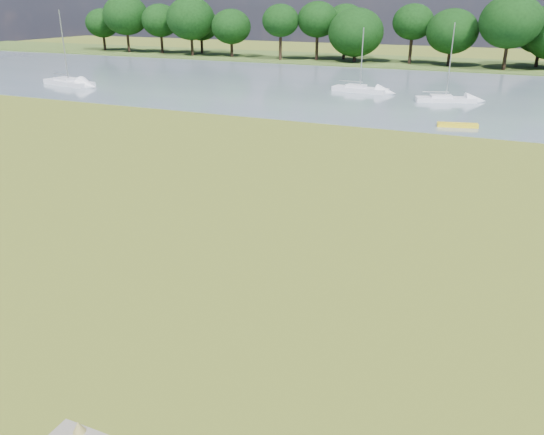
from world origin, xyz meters
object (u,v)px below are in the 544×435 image
at_px(sailboat_0, 445,98).
at_px(sailboat_1, 359,88).
at_px(kayak, 457,125).
at_px(sailboat_4, 68,81).

distance_m(sailboat_0, sailboat_1, 9.84).
xyz_separation_m(sailboat_0, sailboat_1, (-9.49, 2.63, 0.04)).
bearing_deg(sailboat_0, sailboat_1, 146.80).
bearing_deg(kayak, sailboat_4, 160.26).
relative_size(kayak, sailboat_4, 0.37).
relative_size(sailboat_1, sailboat_4, 0.80).
bearing_deg(kayak, sailboat_0, 88.43).
distance_m(kayak, sailboat_1, 18.51).
height_order(sailboat_1, sailboat_4, sailboat_4).
bearing_deg(sailboat_4, sailboat_0, 20.78).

